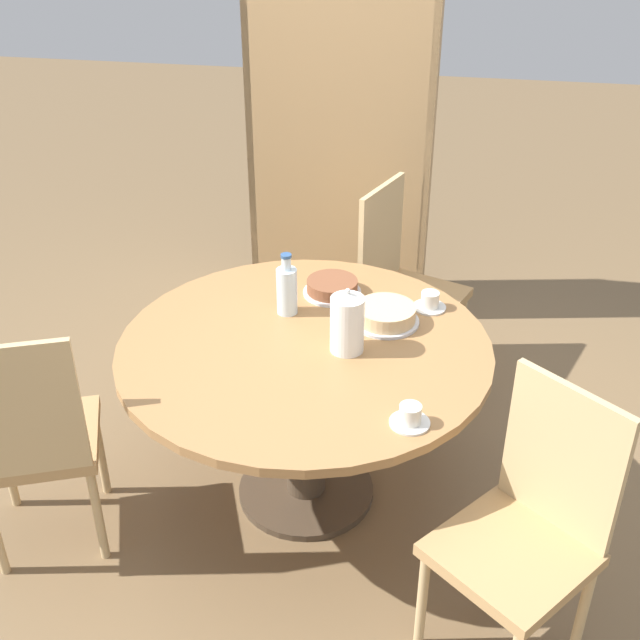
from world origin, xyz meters
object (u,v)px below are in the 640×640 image
(chair_b, at_px, (34,438))
(cake_main, at_px, (386,315))
(water_bottle, at_px, (287,289))
(chair_c, at_px, (528,528))
(chair_a, at_px, (403,283))
(bookshelf, at_px, (342,141))
(coffee_pot, at_px, (347,322))
(cup_b, at_px, (410,417))
(cup_a, at_px, (430,302))
(cake_second, at_px, (332,287))

(chair_b, height_order, cake_main, chair_b)
(water_bottle, bearing_deg, chair_c, -40.57)
(chair_a, relative_size, bookshelf, 0.50)
(chair_a, xyz_separation_m, coffee_pot, (-0.13, -0.96, 0.33))
(cake_main, relative_size, cup_b, 1.98)
(bookshelf, relative_size, cup_a, 14.87)
(coffee_pot, xyz_separation_m, cake_main, (0.12, 0.22, -0.08))
(cup_b, bearing_deg, chair_c, -23.56)
(chair_c, xyz_separation_m, cup_a, (-0.37, 0.92, 0.25))
(chair_b, bearing_deg, coffee_pot, -179.99)
(chair_c, distance_m, cup_b, 0.49)
(chair_b, height_order, cup_b, chair_b)
(cake_second, bearing_deg, cake_main, -38.33)
(coffee_pot, distance_m, cup_b, 0.48)
(chair_a, height_order, cake_main, chair_a)
(chair_a, height_order, cup_a, chair_a)
(cake_main, distance_m, cup_b, 0.62)
(bookshelf, height_order, cup_a, bookshelf)
(cup_a, bearing_deg, bookshelf, 113.58)
(chair_c, height_order, water_bottle, water_bottle)
(coffee_pot, distance_m, cup_a, 0.46)
(chair_b, bearing_deg, cup_a, -171.60)
(cake_second, bearing_deg, cup_a, -6.99)
(chair_b, bearing_deg, cake_main, -173.28)
(chair_a, relative_size, cake_second, 4.12)
(cup_a, bearing_deg, chair_c, -67.94)
(bookshelf, bearing_deg, chair_a, 121.52)
(coffee_pot, distance_m, cake_second, 0.43)
(chair_a, bearing_deg, cup_b, -153.45)
(chair_a, height_order, bookshelf, bookshelf)
(chair_a, bearing_deg, cup_a, -145.22)
(chair_c, relative_size, bookshelf, 0.50)
(cup_a, bearing_deg, cake_main, -138.82)
(cup_b, bearing_deg, chair_a, 95.54)
(cake_main, height_order, cup_b, same)
(cake_second, bearing_deg, bookshelf, 97.02)
(chair_b, distance_m, bookshelf, 2.23)
(coffee_pot, bearing_deg, water_bottle, 140.12)
(cake_main, relative_size, cup_a, 1.98)
(chair_b, height_order, coffee_pot, coffee_pot)
(bookshelf, height_order, coffee_pot, bookshelf)
(bookshelf, distance_m, cup_b, 2.08)
(coffee_pot, distance_m, cake_main, 0.26)
(bookshelf, bearing_deg, water_bottle, 90.00)
(water_bottle, relative_size, cake_second, 1.06)
(coffee_pot, bearing_deg, bookshelf, 99.50)
(chair_a, distance_m, chair_b, 1.82)
(chair_a, bearing_deg, coffee_pot, -166.74)
(chair_c, xyz_separation_m, cup_b, (-0.39, 0.17, 0.25))
(cake_main, bearing_deg, chair_c, -55.63)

